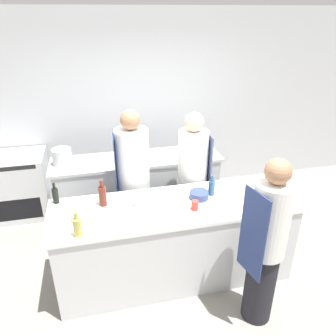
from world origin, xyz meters
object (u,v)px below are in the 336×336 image
bottle_vinegar (212,187)px  stockpot (62,157)px  bowl_prep_small (141,202)px  bottle_wine (78,227)px  chef_at_stove (192,180)px  cup (195,205)px  chef_at_prep_near (266,246)px  bottle_cooking_oil (103,195)px  oven_range (14,186)px  bottle_olive_oil (55,195)px  chef_at_pass_far (133,182)px  bowl_mixing_large (199,195)px  bowl_ceramic_blue (83,216)px

bottle_vinegar → stockpot: (-1.60, 1.18, 0.01)m
bottle_vinegar → bowl_prep_small: size_ratio=1.28×
bottle_wine → bowl_prep_small: bearing=31.3°
chef_at_stove → cup: size_ratio=17.13×
chef_at_prep_near → bowl_prep_small: (-0.98, 0.80, 0.11)m
bottle_cooking_oil → stockpot: 1.22m
oven_range → cup: cup is taller
bottle_vinegar → stockpot: size_ratio=0.94×
bottle_olive_oil → bottle_wine: 0.66m
chef_at_stove → chef_at_prep_near: bearing=15.4°
chef_at_stove → chef_at_pass_far: size_ratio=0.97×
bowl_mixing_large → bowl_prep_small: 0.61m
bottle_vinegar → bottle_wine: bottle_wine is taller
stockpot → cup: bearing=-46.8°
chef_at_pass_far → bottle_cooking_oil: chef_at_pass_far is taller
chef_at_prep_near → cup: size_ratio=17.04×
oven_range → bowl_mixing_large: 2.83m
bowl_ceramic_blue → stockpot: stockpot is taller
chef_at_prep_near → bottle_olive_oil: 2.11m
chef_at_pass_far → bottle_olive_oil: 0.93m
chef_at_prep_near → chef_at_pass_far: chef_at_pass_far is taller
bottle_wine → stockpot: bottle_wine is taller
bowl_mixing_large → chef_at_prep_near: bearing=-65.3°
bottle_vinegar → chef_at_prep_near: bearing=-75.8°
bottle_wine → bottle_olive_oil: bearing=110.3°
bottle_wine → bottle_cooking_oil: size_ratio=0.86×
chef_at_pass_far → stockpot: 1.04m
stockpot → bottle_wine: bearing=-82.4°
cup → stockpot: (-1.34, 1.43, 0.05)m
chef_at_prep_near → chef_at_pass_far: bearing=23.5°
bottle_wine → stockpot: (-0.21, 1.59, 0.01)m
bottle_vinegar → bottle_wine: (-1.39, -0.41, 0.01)m
bottle_olive_oil → bowl_prep_small: bottle_olive_oil is taller
bowl_ceramic_blue → stockpot: 1.36m
chef_at_prep_near → bowl_mixing_large: size_ratio=8.41×
chef_at_stove → bottle_olive_oil: 1.61m
chef_at_stove → stockpot: chef_at_stove is taller
bottle_vinegar → bowl_ceramic_blue: (-1.35, -0.15, -0.07)m
bowl_prep_small → chef_at_stove: bearing=37.3°
bottle_wine → bowl_prep_small: (0.62, 0.38, -0.07)m
bottle_vinegar → bottle_cooking_oil: bearing=177.4°
oven_range → bowl_ceramic_blue: bearing=-60.4°
chef_at_pass_far → cup: chef_at_pass_far is taller
cup → chef_at_pass_far: bearing=122.2°
chef_at_stove → bottle_cooking_oil: chef_at_stove is taller
bottle_vinegar → bowl_prep_small: (-0.77, -0.03, -0.06)m
oven_range → chef_at_prep_near: size_ratio=0.56×
bottle_olive_oil → bowl_mixing_large: bottle_olive_oil is taller
bottle_vinegar → bottle_cooking_oil: 1.15m
bottle_vinegar → cup: (-0.26, -0.24, -0.04)m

